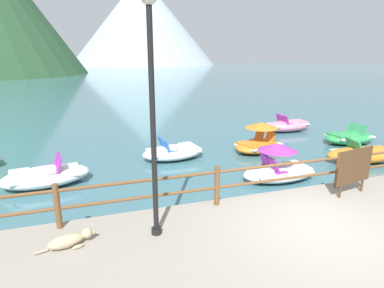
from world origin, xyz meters
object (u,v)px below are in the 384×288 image
at_px(dog_resting, 70,240).
at_px(pedal_boat_5, 279,168).
at_px(pedal_boat_2, 362,154).
at_px(lamp_post, 152,98).
at_px(pedal_boat_0, 288,125).
at_px(pedal_boat_3, 45,176).
at_px(sign_board, 354,167).
at_px(pedal_boat_4, 349,137).
at_px(pedal_boat_6, 259,142).
at_px(pedal_boat_1, 173,152).

relative_size(dog_resting, pedal_boat_5, 0.44).
bearing_deg(pedal_boat_2, lamp_post, -159.26).
bearing_deg(pedal_boat_0, pedal_boat_5, -126.25).
distance_m(pedal_boat_2, pedal_boat_3, 10.74).
height_order(sign_board, pedal_boat_5, sign_board).
relative_size(lamp_post, sign_board, 3.71).
bearing_deg(lamp_post, pedal_boat_4, 28.77).
xyz_separation_m(lamp_post, dog_resting, (-1.58, 0.07, -2.52)).
height_order(sign_board, pedal_boat_3, sign_board).
bearing_deg(dog_resting, pedal_boat_3, 102.01).
xyz_separation_m(pedal_boat_4, pedal_boat_6, (-4.39, 0.11, 0.14)).
height_order(sign_board, pedal_boat_6, sign_board).
xyz_separation_m(dog_resting, pedal_boat_6, (6.86, 5.35, -0.11)).
bearing_deg(pedal_boat_4, sign_board, -133.04).
bearing_deg(pedal_boat_3, pedal_boat_0, 19.27).
bearing_deg(sign_board, pedal_boat_1, 121.18).
relative_size(sign_board, pedal_boat_6, 0.48).
xyz_separation_m(pedal_boat_1, pedal_boat_5, (2.59, -3.04, 0.12)).
distance_m(pedal_boat_0, pedal_boat_5, 6.92).
distance_m(pedal_boat_0, pedal_boat_1, 7.15).
bearing_deg(pedal_boat_0, pedal_boat_2, -93.23).
bearing_deg(pedal_boat_4, pedal_boat_6, 178.52).
distance_m(sign_board, pedal_boat_1, 6.25).
bearing_deg(pedal_boat_2, pedal_boat_0, 86.77).
xyz_separation_m(pedal_boat_2, pedal_boat_4, (1.48, 2.21, -0.02)).
bearing_deg(pedal_boat_1, pedal_boat_3, -163.19).
height_order(lamp_post, pedal_boat_0, lamp_post).
height_order(pedal_boat_3, pedal_boat_4, pedal_boat_3).
distance_m(sign_board, pedal_boat_2, 4.33).
bearing_deg(pedal_boat_1, pedal_boat_0, 20.80).
xyz_separation_m(pedal_boat_0, pedal_boat_4, (1.19, -2.84, -0.02)).
distance_m(pedal_boat_5, pedal_boat_6, 3.00).
bearing_deg(dog_resting, pedal_boat_5, 22.71).
xyz_separation_m(pedal_boat_5, pedal_boat_6, (0.90, 2.86, 0.03)).
height_order(lamp_post, pedal_boat_3, lamp_post).
distance_m(lamp_post, pedal_boat_6, 8.01).
xyz_separation_m(sign_board, pedal_boat_1, (-3.21, 5.30, -0.87)).
relative_size(pedal_boat_1, pedal_boat_5, 1.03).
relative_size(dog_resting, pedal_boat_1, 0.43).
xyz_separation_m(pedal_boat_2, pedal_boat_6, (-2.91, 2.32, 0.11)).
xyz_separation_m(pedal_boat_0, pedal_boat_6, (-3.20, -2.72, 0.11)).
distance_m(sign_board, pedal_boat_6, 5.17).
bearing_deg(pedal_boat_4, pedal_boat_5, -152.55).
xyz_separation_m(pedal_boat_3, pedal_boat_5, (6.87, -1.75, 0.09)).
bearing_deg(pedal_boat_2, pedal_boat_6, 141.49).
height_order(pedal_boat_5, pedal_boat_6, pedal_boat_6).
bearing_deg(pedal_boat_5, pedal_boat_3, 165.70).
xyz_separation_m(lamp_post, pedal_boat_6, (5.28, 5.42, -2.63)).
bearing_deg(pedal_boat_1, pedal_boat_4, -2.17).
relative_size(dog_resting, pedal_boat_0, 0.41).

